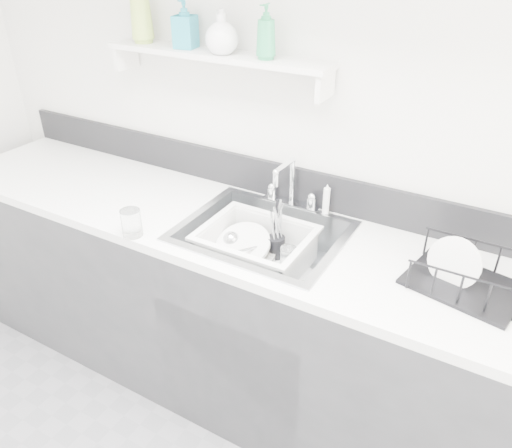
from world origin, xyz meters
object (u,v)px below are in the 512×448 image
Objects in this scene: wash_tub at (256,249)px; dish_rack at (467,271)px; counter_run at (262,320)px; sink at (262,250)px.

dish_rack reaches higher than wash_tub.
counter_run is at bearing 31.86° from wash_tub.
wash_tub is (-0.02, -0.01, 0.01)m from sink.
sink is 0.77m from dish_rack.
wash_tub is at bearing -148.14° from counter_run.
sink is (0.00, 0.00, 0.37)m from counter_run.
counter_run is at bearing 0.00° from sink.
sink is 1.79× the size of dish_rack.
sink reaches higher than counter_run.
sink is 0.03m from wash_tub.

